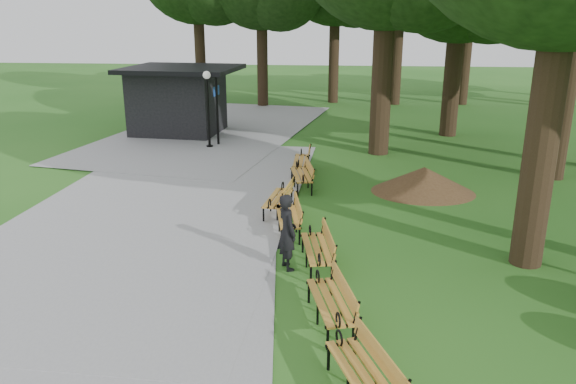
# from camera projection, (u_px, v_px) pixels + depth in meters

# --- Properties ---
(ground) EXTENTS (100.00, 100.00, 0.00)m
(ground) POSITION_uv_depth(u_px,v_px,m) (283.00, 252.00, 13.34)
(ground) COLOR #25601B
(ground) RESTS_ON ground
(path) EXTENTS (12.00, 38.00, 0.06)m
(path) POSITION_uv_depth(u_px,v_px,m) (158.00, 205.00, 16.54)
(path) COLOR #949497
(path) RESTS_ON ground
(person) EXTENTS (0.66, 0.75, 1.72)m
(person) POSITION_uv_depth(u_px,v_px,m) (287.00, 232.00, 12.27)
(person) COLOR black
(person) RESTS_ON ground
(kiosk) EXTENTS (5.29, 4.70, 3.09)m
(kiosk) POSITION_uv_depth(u_px,v_px,m) (178.00, 100.00, 26.11)
(kiosk) COLOR black
(kiosk) RESTS_ON ground
(lamp_post) EXTENTS (0.32, 0.32, 3.17)m
(lamp_post) POSITION_uv_depth(u_px,v_px,m) (207.00, 93.00, 23.01)
(lamp_post) COLOR black
(lamp_post) RESTS_ON ground
(dirt_mound) EXTENTS (2.72, 2.72, 0.82)m
(dirt_mound) POSITION_uv_depth(u_px,v_px,m) (424.00, 180.00, 17.70)
(dirt_mound) COLOR #47301C
(dirt_mound) RESTS_ON ground
(bench_0) EXTENTS (1.29, 2.00, 0.88)m
(bench_0) POSITION_uv_depth(u_px,v_px,m) (362.00, 374.00, 8.12)
(bench_0) COLOR #C0832C
(bench_0) RESTS_ON ground
(bench_1) EXTENTS (1.10, 2.00, 0.88)m
(bench_1) POSITION_uv_depth(u_px,v_px,m) (330.00, 302.00, 10.16)
(bench_1) COLOR #C0832C
(bench_1) RESTS_ON ground
(bench_2) EXTENTS (0.96, 1.98, 0.88)m
(bench_2) POSITION_uv_depth(u_px,v_px,m) (317.00, 249.00, 12.44)
(bench_2) COLOR #C0832C
(bench_2) RESTS_ON ground
(bench_3) EXTENTS (0.96, 1.98, 0.88)m
(bench_3) POSITION_uv_depth(u_px,v_px,m) (288.00, 217.00, 14.41)
(bench_3) COLOR #C0832C
(bench_3) RESTS_ON ground
(bench_4) EXTENTS (0.85, 1.96, 0.88)m
(bench_4) POSITION_uv_depth(u_px,v_px,m) (278.00, 198.00, 15.83)
(bench_4) COLOR #C0832C
(bench_4) RESTS_ON ground
(bench_5) EXTENTS (1.00, 1.99, 0.88)m
(bench_5) POSITION_uv_depth(u_px,v_px,m) (301.00, 175.00, 18.09)
(bench_5) COLOR #C0832C
(bench_5) RESTS_ON ground
(bench_6) EXTENTS (0.67, 1.91, 0.88)m
(bench_6) POSITION_uv_depth(u_px,v_px,m) (301.00, 161.00, 19.86)
(bench_6) COLOR #C0832C
(bench_6) RESTS_ON ground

